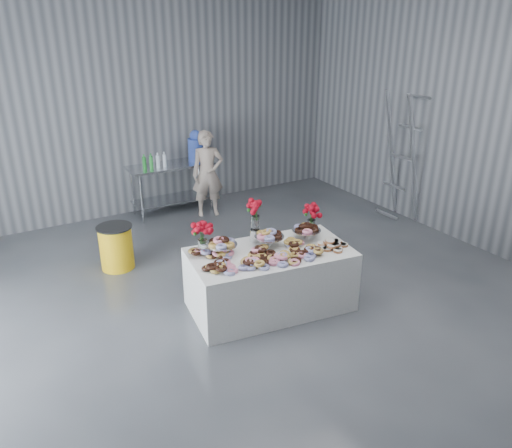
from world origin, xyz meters
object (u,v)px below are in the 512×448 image
(water_jug, at_px, (196,147))
(person, at_px, (208,174))
(prep_table, at_px, (171,180))
(trash_barrel, at_px, (116,247))
(display_table, at_px, (270,279))
(stepladder, at_px, (402,157))

(water_jug, distance_m, person, 0.58)
(prep_table, relative_size, trash_barrel, 2.36)
(person, bearing_deg, water_jug, 108.57)
(display_table, bearing_deg, water_jug, 79.25)
(prep_table, bearing_deg, water_jug, -0.00)
(water_jug, xyz_separation_m, person, (0.02, -0.43, -0.39))
(display_table, relative_size, prep_table, 1.27)
(prep_table, relative_size, water_jug, 2.71)
(trash_barrel, bearing_deg, water_jug, 39.53)
(prep_table, bearing_deg, display_table, -92.96)
(display_table, xyz_separation_m, stepladder, (3.43, 1.31, 0.74))
(display_table, xyz_separation_m, person, (0.70, 3.19, 0.38))
(water_jug, height_order, person, person)
(prep_table, distance_m, stepladder, 4.01)
(display_table, xyz_separation_m, water_jug, (0.69, 3.62, 0.77))
(prep_table, bearing_deg, person, -39.90)
(trash_barrel, distance_m, stepladder, 4.85)
(display_table, height_order, person, person)
(trash_barrel, bearing_deg, display_table, -56.37)
(prep_table, bearing_deg, stepladder, -35.47)
(water_jug, height_order, trash_barrel, water_jug)
(trash_barrel, bearing_deg, person, 31.18)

